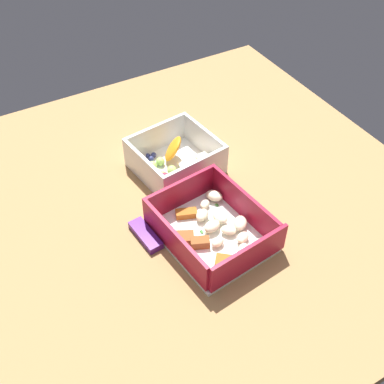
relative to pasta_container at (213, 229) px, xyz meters
The scene contains 4 objects.
table_surface 10.22cm from the pasta_container, ahead, with size 80.00×80.00×2.00cm, color #9E7547.
pasta_container is the anchor object (origin of this frame).
fruit_bowl 17.38cm from the pasta_container, ahead, with size 14.63×15.33×6.02cm.
candy_bar 10.66cm from the pasta_container, 61.31° to the left, with size 7.00×2.40×1.20cm, color #51197A.
Camera 1 is at (-51.24, 28.39, 60.62)cm, focal length 44.88 mm.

